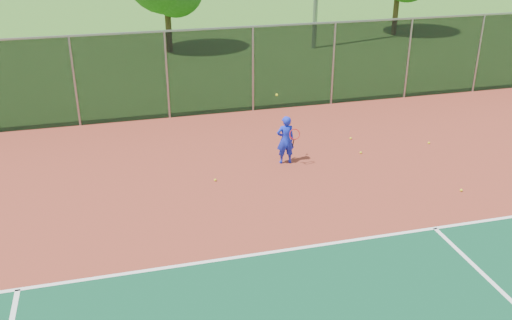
{
  "coord_description": "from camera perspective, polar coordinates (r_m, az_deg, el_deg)",
  "views": [
    {
      "loc": [
        -4.82,
        -6.86,
        6.83
      ],
      "look_at": [
        -1.72,
        5.0,
        1.3
      ],
      "focal_mm": 40.0,
      "sensor_mm": 36.0,
      "label": 1
    }
  ],
  "objects": [
    {
      "name": "court_apron",
      "position": [
        12.18,
        11.68,
        -10.36
      ],
      "size": [
        30.0,
        20.0,
        0.02
      ],
      "primitive_type": "cube",
      "color": "maroon",
      "rests_on": "ground"
    },
    {
      "name": "fence_back",
      "position": [
        20.17,
        -0.31,
        9.14
      ],
      "size": [
        30.0,
        0.06,
        3.03
      ],
      "color": "black",
      "rests_on": "court_apron"
    },
    {
      "name": "tennis_player",
      "position": [
        16.14,
        2.97,
        2.04
      ],
      "size": [
        0.59,
        0.58,
        2.06
      ],
      "color": "#1628D3",
      "rests_on": "court_apron"
    },
    {
      "name": "practice_ball_0",
      "position": [
        15.34,
        -4.1,
        -2.0
      ],
      "size": [
        0.07,
        0.07,
        0.07
      ],
      "primitive_type": "sphere",
      "color": "yellow",
      "rests_on": "court_apron"
    },
    {
      "name": "practice_ball_1",
      "position": [
        18.26,
        9.45,
        2.15
      ],
      "size": [
        0.07,
        0.07,
        0.07
      ],
      "primitive_type": "sphere",
      "color": "yellow",
      "rests_on": "court_apron"
    },
    {
      "name": "practice_ball_3",
      "position": [
        17.26,
        10.44,
        0.74
      ],
      "size": [
        0.07,
        0.07,
        0.07
      ],
      "primitive_type": "sphere",
      "color": "yellow",
      "rests_on": "court_apron"
    },
    {
      "name": "practice_ball_5",
      "position": [
        15.69,
        19.84,
        -2.86
      ],
      "size": [
        0.07,
        0.07,
        0.07
      ],
      "primitive_type": "sphere",
      "color": "yellow",
      "rests_on": "court_apron"
    },
    {
      "name": "practice_ball_7",
      "position": [
        18.47,
        16.9,
        1.66
      ],
      "size": [
        0.07,
        0.07,
        0.07
      ],
      "primitive_type": "sphere",
      "color": "yellow",
      "rests_on": "court_apron"
    }
  ]
}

